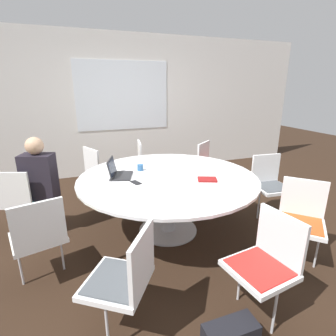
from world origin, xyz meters
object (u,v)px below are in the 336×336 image
Objects in this scene: chair_3 at (266,259)px; chair_0 at (19,197)px; chair_4 at (301,216)px; person_0 at (40,179)px; cell_phone at (136,183)px; chair_7 at (147,161)px; chair_1 at (38,233)px; laptop at (118,172)px; coffee_cup at (140,167)px; chair_5 at (270,181)px; spiral_notebook at (207,179)px; chair_8 at (100,169)px; chair_2 at (125,275)px; chair_6 at (210,164)px.

chair_0 is at bearing 37.23° from chair_3.
chair_4 is 2.90m from person_0.
cell_phone is at bearing -11.51° from person_0.
chair_4 reaches higher than cell_phone.
chair_7 is (-0.11, 2.87, 0.00)m from chair_3.
laptop is at bearing 22.56° from chair_1.
chair_4 is 5.46× the size of cell_phone.
chair_5 is at bearing -13.39° from coffee_cup.
chair_4 is 1.00× the size of chair_7.
spiral_notebook is at bearing 15.79° from chair_7.
chair_4 is at bearing -12.04° from person_0.
chair_5 is at bearing 10.62° from spiral_notebook.
chair_8 is at bearing 100.37° from cell_phone.
chair_2 is 1.00× the size of chair_5.
spiral_notebook is at bearing -15.59° from chair_2.
spiral_notebook is (-0.73, -1.23, 0.23)m from chair_6.
chair_1 and chair_7 have the same top height.
laptop is (-0.82, 1.62, 0.28)m from chair_3.
coffee_cup is at bearing -1.59° from chair_8.
laptop is (0.82, 0.63, 0.28)m from chair_1.
chair_7 is 5.46× the size of cell_phone.
chair_2 is at bearing -107.43° from cell_phone.
person_0 is (-2.87, 0.59, 0.20)m from chair_5.
chair_3 is at bearing 74.48° from chair_4.
chair_1 is at bearing -68.51° from person_0.
coffee_cup is at bearing -48.10° from laptop.
coffee_cup is (0.30, 0.13, -0.01)m from laptop.
chair_4 and chair_8 have the same top height.
chair_3 is at bearing 54.56° from chair_5.
spiral_notebook is at bearing 8.62° from chair_8.
person_0 reaches higher than coffee_cup.
chair_4 is at bearing -9.63° from chair_0.
chair_3 is 2.87m from chair_7.
chair_1 is at bearing 33.09° from chair_4.
cell_phone is (1.26, -0.60, 0.23)m from chair_0.
person_0 is (0.25, -0.00, 0.20)m from chair_0.
chair_1 is at bearing -47.08° from chair_8.
chair_0 is 1.00× the size of chair_7.
cell_phone is (0.25, -1.38, 0.23)m from chair_8.
laptop is at bearing 26.23° from chair_2.
chair_4 is (0.79, 0.43, 0.00)m from chair_3.
chair_0 is at bearing 172.42° from coffee_cup.
chair_4 is 1.74m from cell_phone.
chair_7 is (1.54, 1.88, 0.00)m from chair_1.
cell_phone is (-1.51, -1.04, 0.23)m from chair_6.
chair_1 is at bearing -160.13° from cell_phone.
laptop is at bearing -157.27° from coffee_cup.
chair_4 is 2.15× the size of laptop.
chair_7 is at bearing -43.74° from chair_5.
chair_5 and chair_6 have the same top height.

